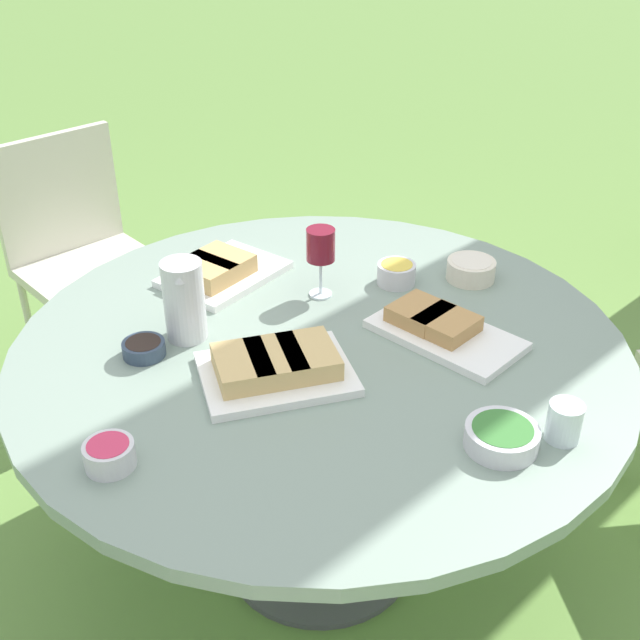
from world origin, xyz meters
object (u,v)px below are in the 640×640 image
at_px(wine_glass, 321,247).
at_px(chair_far_back, 81,245).
at_px(water_pitcher, 184,300).
at_px(dining_table, 320,372).

bearing_deg(wine_glass, chair_far_back, -131.84).
distance_m(chair_far_back, water_pitcher, 1.06).
bearing_deg(chair_far_back, water_pitcher, 27.55).
relative_size(chair_far_back, wine_glass, 4.73).
relative_size(chair_far_back, water_pitcher, 4.48).
bearing_deg(dining_table, chair_far_back, -140.05).
distance_m(dining_table, chair_far_back, 1.23).
bearing_deg(chair_far_back, wine_glass, 48.16).
bearing_deg(water_pitcher, wine_glass, 119.59).
relative_size(dining_table, chair_far_back, 1.65).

